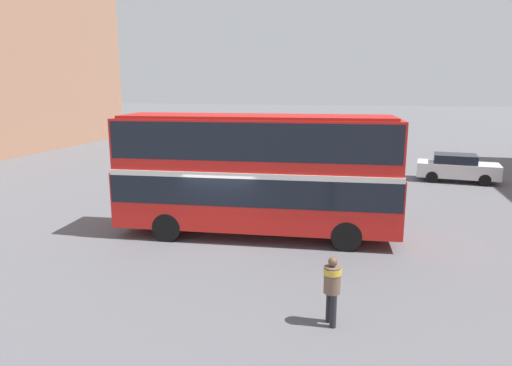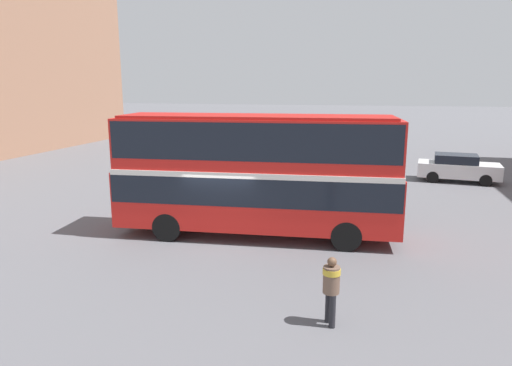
# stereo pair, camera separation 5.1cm
# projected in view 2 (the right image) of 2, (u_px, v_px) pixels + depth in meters

# --- Properties ---
(ground_plane) EXTENTS (240.00, 240.00, 0.00)m
(ground_plane) POSITION_uv_depth(u_px,v_px,m) (225.00, 240.00, 16.62)
(ground_plane) COLOR #5B5B60
(double_decker_bus) EXTENTS (10.38, 3.32, 4.48)m
(double_decker_bus) POSITION_uv_depth(u_px,v_px,m) (256.00, 168.00, 16.54)
(double_decker_bus) COLOR red
(double_decker_bus) RESTS_ON ground_plane
(pedestrian_foreground) EXTENTS (0.55, 0.55, 1.67)m
(pedestrian_foreground) POSITION_uv_depth(u_px,v_px,m) (331.00, 284.00, 10.50)
(pedestrian_foreground) COLOR #232328
(pedestrian_foreground) RESTS_ON ground_plane
(parked_car_kerb_near) EXTENTS (4.65, 2.39, 1.60)m
(parked_car_kerb_near) POSITION_uv_depth(u_px,v_px,m) (458.00, 168.00, 26.58)
(parked_car_kerb_near) COLOR silver
(parked_car_kerb_near) RESTS_ON ground_plane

